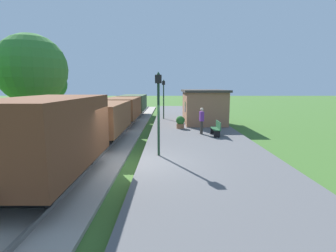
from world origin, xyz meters
name	(u,v)px	position (x,y,z in m)	size (l,w,h in m)	color
ground_plane	(135,168)	(0.00, 0.00, 0.00)	(160.00, 160.00, 0.00)	#3D6628
platform_slab	(213,165)	(3.20, 0.00, 0.12)	(6.00, 60.00, 0.25)	#565659
track_ballast	(77,166)	(-2.40, 0.00, 0.06)	(3.80, 60.00, 0.12)	#9E9389
rail_near	(94,163)	(-1.68, 0.00, 0.19)	(0.07, 60.00, 0.14)	slate
rail_far	(59,163)	(-3.12, 0.00, 0.19)	(0.07, 60.00, 0.14)	slate
freight_train	(113,114)	(-2.40, 7.11, 1.48)	(2.50, 26.00, 2.72)	brown
station_hut	(204,106)	(4.40, 11.63, 1.65)	(3.50, 5.80, 2.78)	#9E6B4C
bench_near_hut	(217,128)	(4.43, 5.66, 0.72)	(0.42, 1.50, 0.91)	#1E4C2D
bench_down_platform	(197,111)	(4.43, 17.09, 0.72)	(0.42, 1.50, 0.91)	#1E4C2D
person_waiting	(202,120)	(3.56, 6.17, 1.18)	(0.27, 0.40, 1.71)	#38332D
potted_planter	(181,122)	(2.30, 8.45, 0.72)	(0.64, 0.64, 0.92)	#9E6642
lamp_post_near	(159,98)	(0.98, 1.03, 2.80)	(0.28, 0.28, 3.70)	#193823
lamp_post_far	(164,92)	(0.98, 14.05, 2.80)	(0.28, 0.28, 3.70)	#193823
tree_trackside_far	(33,69)	(-7.35, 6.57, 4.40)	(4.44, 4.44, 6.63)	#4C3823
tree_field_left	(52,84)	(-9.58, 14.11, 3.51)	(2.88, 2.88, 4.97)	#4C3823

